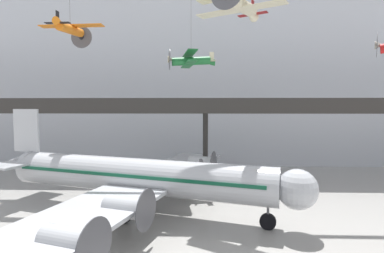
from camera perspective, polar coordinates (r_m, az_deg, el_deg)
name	(u,v)px	position (r m, az deg, el deg)	size (l,w,h in m)	color
hangar_back_wall	(205,83)	(50.53, 2.43, 8.33)	(140.00, 3.00, 27.58)	silver
mezzanine_walkway	(206,111)	(39.91, 2.60, 2.96)	(110.00, 3.20, 10.91)	#2D2B28
airliner_silver_main	(135,176)	(28.41, -10.87, -9.32)	(31.01, 36.04, 9.56)	#B7BABF
suspended_plane_orange_highwing	(70,29)	(35.53, -22.15, 16.82)	(6.95, 5.67, 6.32)	orange
suspended_plane_green_biplane	(191,61)	(36.28, -0.24, 12.43)	(5.75, 6.98, 8.58)	#1E6B33
suspended_plane_cream_biplane	(241,5)	(28.94, 9.32, 21.89)	(7.74, 6.94, 5.21)	beige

